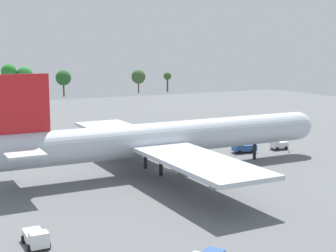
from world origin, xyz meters
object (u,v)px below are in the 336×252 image
(cargo_airplane, at_px, (166,138))
(maintenance_van, at_px, (36,238))
(cargo_loader, at_px, (279,145))
(safety_cone_nose, at_px, (289,152))
(catering_truck, at_px, (243,147))

(cargo_airplane, height_order, maintenance_van, cargo_airplane)
(cargo_airplane, relative_size, maintenance_van, 13.54)
(maintenance_van, bearing_deg, cargo_airplane, 40.18)
(cargo_airplane, relative_size, cargo_loader, 17.39)
(cargo_loader, relative_size, safety_cone_nose, 6.62)
(maintenance_van, height_order, safety_cone_nose, maintenance_van)
(catering_truck, bearing_deg, cargo_airplane, -164.04)
(cargo_loader, distance_m, maintenance_van, 70.50)
(cargo_airplane, height_order, safety_cone_nose, cargo_airplane)
(cargo_airplane, bearing_deg, cargo_loader, 10.06)
(safety_cone_nose, bearing_deg, catering_truck, 150.61)
(maintenance_van, distance_m, catering_truck, 62.67)
(cargo_loader, relative_size, catering_truck, 0.72)
(cargo_loader, bearing_deg, safety_cone_nose, -97.64)
(cargo_loader, distance_m, safety_cone_nose, 4.26)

